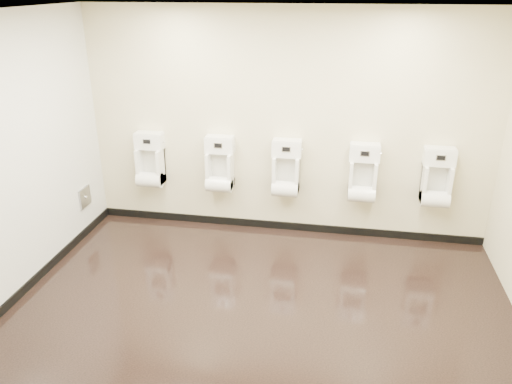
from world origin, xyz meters
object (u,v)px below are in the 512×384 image
urinal_1 (220,168)px  access_panel (85,197)px  urinal_4 (436,182)px  urinal_2 (286,172)px  urinal_3 (363,177)px  urinal_0 (150,164)px

urinal_1 → access_panel: bearing=-165.6°
urinal_4 → urinal_1: bearing=180.0°
urinal_2 → urinal_3: bearing=0.0°
urinal_3 → urinal_0: bearing=180.0°
urinal_1 → urinal_0: bearing=180.0°
urinal_3 → urinal_4: bearing=0.0°
access_panel → urinal_2: bearing=9.6°
urinal_3 → urinal_1: bearing=180.0°
urinal_1 → urinal_2: (0.85, 0.00, 0.00)m
urinal_2 → urinal_4: bearing=0.0°
access_panel → urinal_0: bearing=30.0°
urinal_0 → urinal_1: (0.93, 0.00, 0.00)m
urinal_4 → urinal_3: bearing=180.0°
urinal_1 → urinal_3: bearing=0.0°
access_panel → urinal_4: (4.30, 0.43, 0.34)m
urinal_2 → urinal_1: bearing=180.0°
urinal_0 → urinal_1: size_ratio=1.00×
urinal_0 → urinal_4: (3.56, 0.00, 0.00)m
urinal_1 → urinal_2: same height
access_panel → urinal_1: urinal_1 is taller
urinal_2 → urinal_4: size_ratio=1.00×
access_panel → urinal_4: 4.34m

